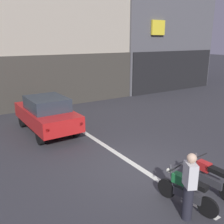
% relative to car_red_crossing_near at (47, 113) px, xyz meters
% --- Properties ---
extents(ground_plane, '(120.00, 120.00, 0.00)m').
position_rel_car_red_crossing_near_xyz_m(ground_plane, '(1.36, -4.96, -0.89)').
color(ground_plane, '#333338').
extents(lane_centre_line, '(0.20, 18.00, 0.01)m').
position_rel_car_red_crossing_near_xyz_m(lane_centre_line, '(1.36, 1.04, -0.88)').
color(lane_centre_line, silver).
rests_on(lane_centre_line, ground).
extents(building_far_right, '(8.85, 9.11, 12.76)m').
position_rel_car_red_crossing_near_xyz_m(building_far_right, '(12.12, 8.46, 5.48)').
color(building_far_right, '#56565B').
rests_on(building_far_right, ground).
extents(car_red_crossing_near, '(1.84, 4.13, 1.64)m').
position_rel_car_red_crossing_near_xyz_m(car_red_crossing_near, '(0.00, 0.00, 0.00)').
color(car_red_crossing_near, black).
rests_on(car_red_crossing_near, ground).
extents(motorcycle_green_row_leftmost, '(0.56, 1.65, 0.98)m').
position_rel_car_red_crossing_near_xyz_m(motorcycle_green_row_leftmost, '(1.07, -7.18, -0.43)').
color(motorcycle_green_row_leftmost, black).
rests_on(motorcycle_green_row_leftmost, ground).
extents(motorcycle_red_row_left_mid, '(0.55, 1.67, 0.98)m').
position_rel_car_red_crossing_near_xyz_m(motorcycle_red_row_left_mid, '(2.12, -7.08, -0.43)').
color(motorcycle_red_row_left_mid, black).
rests_on(motorcycle_red_row_left_mid, ground).
extents(person_by_motorcycles, '(0.36, 0.42, 1.67)m').
position_rel_car_red_crossing_near_xyz_m(person_by_motorcycles, '(0.74, -7.52, -0.03)').
color(person_by_motorcycles, '#23232D').
rests_on(person_by_motorcycles, ground).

